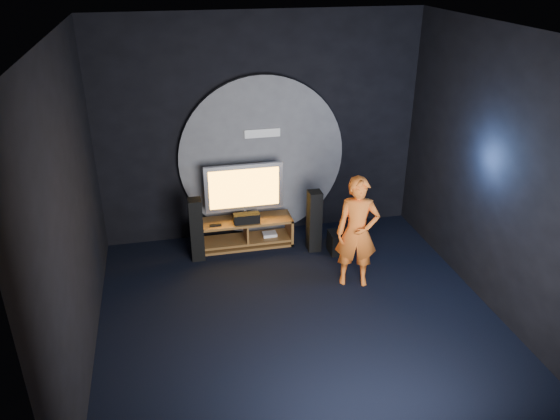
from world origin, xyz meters
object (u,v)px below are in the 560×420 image
object	(u,v)px
tv	(244,189)
subwoofer	(339,242)
player	(357,232)
media_console	(246,234)
tower_speaker_left	(196,230)
tower_speaker_right	(314,221)

from	to	relation	value
tv	subwoofer	size ratio (longest dim) A/B	3.53
player	subwoofer	bearing A→B (deg)	102.59
media_console	tower_speaker_left	distance (m)	0.88
media_console	player	size ratio (longest dim) A/B	0.91
tower_speaker_left	tower_speaker_right	size ratio (longest dim) A/B	1.00
tower_speaker_left	media_console	bearing A→B (deg)	17.81
media_console	player	world-z (taller)	player
tower_speaker_right	subwoofer	size ratio (longest dim) A/B	2.87
tower_speaker_right	player	distance (m)	1.11
subwoofer	player	world-z (taller)	player
player	tower_speaker_left	bearing A→B (deg)	167.90
tv	subwoofer	world-z (taller)	tv
tv	tower_speaker_left	distance (m)	0.95
player	media_console	bearing A→B (deg)	149.63
tower_speaker_left	subwoofer	bearing A→B (deg)	-7.52
media_console	subwoofer	world-z (taller)	media_console
subwoofer	player	xyz separation A→B (m)	(-0.06, -0.85, 0.62)
tower_speaker_right	tower_speaker_left	bearing A→B (deg)	176.45
tower_speaker_right	media_console	bearing A→B (deg)	160.02
media_console	player	bearing A→B (deg)	-46.76
media_console	tower_speaker_left	world-z (taller)	tower_speaker_left
media_console	tv	bearing A→B (deg)	95.86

